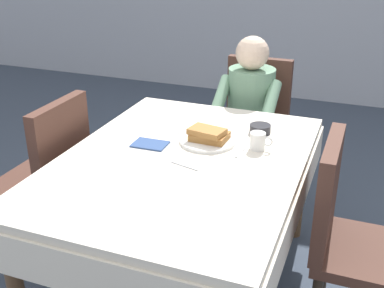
# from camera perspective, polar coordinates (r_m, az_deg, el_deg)

# --- Properties ---
(ground_plane) EXTENTS (14.00, 14.00, 0.00)m
(ground_plane) POSITION_cam_1_polar(r_m,az_deg,el_deg) (2.67, -1.07, -16.18)
(ground_plane) COLOR #3D4756
(dining_table_main) EXTENTS (1.12, 1.52, 0.74)m
(dining_table_main) POSITION_cam_1_polar(r_m,az_deg,el_deg) (2.30, -1.20, -3.69)
(dining_table_main) COLOR silver
(dining_table_main) RESTS_ON ground
(chair_diner) EXTENTS (0.44, 0.45, 0.93)m
(chair_diner) POSITION_cam_1_polar(r_m,az_deg,el_deg) (3.35, 7.30, 3.00)
(chair_diner) COLOR #4C2D23
(chair_diner) RESTS_ON ground
(diner_person) EXTENTS (0.40, 0.43, 1.12)m
(diner_person) POSITION_cam_1_polar(r_m,az_deg,el_deg) (3.16, 6.73, 4.41)
(diner_person) COLOR gray
(diner_person) RESTS_ON ground
(chair_right_side) EXTENTS (0.45, 0.44, 0.93)m
(chair_right_side) POSITION_cam_1_polar(r_m,az_deg,el_deg) (2.23, 17.79, -9.57)
(chair_right_side) COLOR #4C2D23
(chair_right_side) RESTS_ON ground
(chair_left_side) EXTENTS (0.45, 0.44, 0.93)m
(chair_left_side) POSITION_cam_1_polar(r_m,az_deg,el_deg) (2.71, -16.47, -3.10)
(chair_left_side) COLOR #4C2D23
(chair_left_side) RESTS_ON ground
(plate_breakfast) EXTENTS (0.28, 0.28, 0.02)m
(plate_breakfast) POSITION_cam_1_polar(r_m,az_deg,el_deg) (2.42, 1.86, 0.35)
(plate_breakfast) COLOR white
(plate_breakfast) RESTS_ON dining_table_main
(breakfast_stack) EXTENTS (0.19, 0.16, 0.06)m
(breakfast_stack) POSITION_cam_1_polar(r_m,az_deg,el_deg) (2.40, 1.95, 1.14)
(breakfast_stack) COLOR #A36B33
(breakfast_stack) RESTS_ON plate_breakfast
(cup_coffee) EXTENTS (0.11, 0.08, 0.08)m
(cup_coffee) POSITION_cam_1_polar(r_m,az_deg,el_deg) (2.36, 7.78, 0.36)
(cup_coffee) COLOR white
(cup_coffee) RESTS_ON dining_table_main
(bowl_butter) EXTENTS (0.11, 0.11, 0.04)m
(bowl_butter) POSITION_cam_1_polar(r_m,az_deg,el_deg) (2.56, 8.02, 1.78)
(bowl_butter) COLOR black
(bowl_butter) RESTS_ON dining_table_main
(fork_left_of_plate) EXTENTS (0.02, 0.18, 0.00)m
(fork_left_of_plate) POSITION_cam_1_polar(r_m,az_deg,el_deg) (2.47, -2.45, 0.69)
(fork_left_of_plate) COLOR silver
(fork_left_of_plate) RESTS_ON dining_table_main
(knife_right_of_plate) EXTENTS (0.03, 0.20, 0.00)m
(knife_right_of_plate) POSITION_cam_1_polar(r_m,az_deg,el_deg) (2.36, 6.06, -0.61)
(knife_right_of_plate) COLOR silver
(knife_right_of_plate) RESTS_ON dining_table_main
(spoon_near_edge) EXTENTS (0.15, 0.05, 0.00)m
(spoon_near_edge) POSITION_cam_1_polar(r_m,az_deg,el_deg) (2.18, -0.87, -2.56)
(spoon_near_edge) COLOR silver
(spoon_near_edge) RESTS_ON dining_table_main
(napkin_folded) EXTENTS (0.17, 0.12, 0.01)m
(napkin_folded) POSITION_cam_1_polar(r_m,az_deg,el_deg) (2.41, -4.97, -0.02)
(napkin_folded) COLOR #334C7F
(napkin_folded) RESTS_ON dining_table_main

